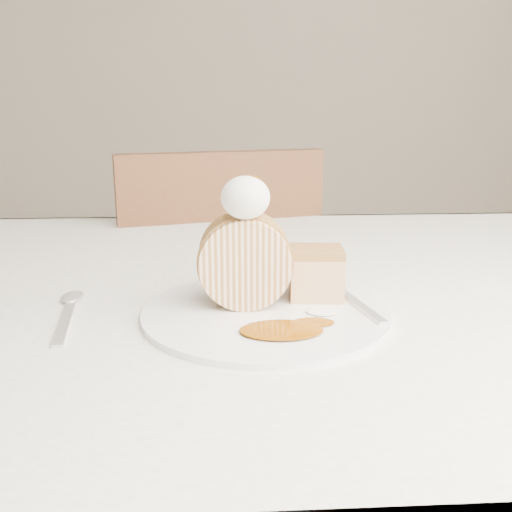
{
  "coord_description": "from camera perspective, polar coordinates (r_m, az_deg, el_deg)",
  "views": [
    {
      "loc": [
        -0.06,
        -0.52,
        0.98
      ],
      "look_at": [
        -0.02,
        0.09,
        0.82
      ],
      "focal_mm": 40.0,
      "sensor_mm": 36.0,
      "label": 1
    }
  ],
  "objects": [
    {
      "name": "caramel_drizzle",
      "position": [
        0.61,
        -0.92,
        8.37
      ],
      "size": [
        0.03,
        0.02,
        0.01
      ],
      "primitive_type": "ellipsoid",
      "color": "#814105",
      "rests_on": "whipped_cream"
    },
    {
      "name": "plate",
      "position": [
        0.64,
        0.95,
        -5.64
      ],
      "size": [
        0.3,
        0.3,
        0.01
      ],
      "primitive_type": "cylinder",
      "rotation": [
        0.0,
        0.0,
        -0.08
      ],
      "color": "white",
      "rests_on": "table"
    },
    {
      "name": "caramel_pool",
      "position": [
        0.58,
        2.55,
        -7.38
      ],
      "size": [
        0.09,
        0.06,
        0.0
      ],
      "primitive_type": null,
      "rotation": [
        0.0,
        0.0,
        -0.08
      ],
      "color": "#814105",
      "rests_on": "plate"
    },
    {
      "name": "table",
      "position": [
        0.79,
        1.31,
        -8.71
      ],
      "size": [
        1.4,
        0.9,
        0.75
      ],
      "color": "white",
      "rests_on": "ground"
    },
    {
      "name": "spoon",
      "position": [
        0.65,
        -18.58,
        -6.37
      ],
      "size": [
        0.04,
        0.15,
        0.0
      ],
      "primitive_type": "cube",
      "rotation": [
        0.0,
        0.0,
        0.14
      ],
      "color": "silver",
      "rests_on": "table"
    },
    {
      "name": "whipped_cream",
      "position": [
        0.61,
        -1.07,
        5.86
      ],
      "size": [
        0.05,
        0.05,
        0.05
      ],
      "primitive_type": "ellipsoid",
      "color": "white",
      "rests_on": "roulade_slice"
    },
    {
      "name": "fork",
      "position": [
        0.66,
        10.24,
        -4.82
      ],
      "size": [
        0.06,
        0.16,
        0.0
      ],
      "primitive_type": "cube",
      "rotation": [
        0.0,
        0.0,
        0.22
      ],
      "color": "silver",
      "rests_on": "plate"
    },
    {
      "name": "chair_far",
      "position": [
        1.33,
        -4.29,
        -5.84
      ],
      "size": [
        0.51,
        0.51,
        0.89
      ],
      "rotation": [
        0.0,
        0.0,
        3.39
      ],
      "color": "brown",
      "rests_on": "ground"
    },
    {
      "name": "cake_chunk",
      "position": [
        0.68,
        6.04,
        -2.0
      ],
      "size": [
        0.07,
        0.06,
        0.05
      ],
      "primitive_type": "cube",
      "rotation": [
        0.0,
        0.0,
        -0.08
      ],
      "color": "#B68844",
      "rests_on": "plate"
    },
    {
      "name": "roulade_slice",
      "position": [
        0.64,
        -1.12,
        -0.47
      ],
      "size": [
        0.1,
        0.06,
        0.1
      ],
      "primitive_type": "cylinder",
      "rotation": [
        1.57,
        0.0,
        -0.01
      ],
      "color": "#FFDCB1",
      "rests_on": "plate"
    }
  ]
}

